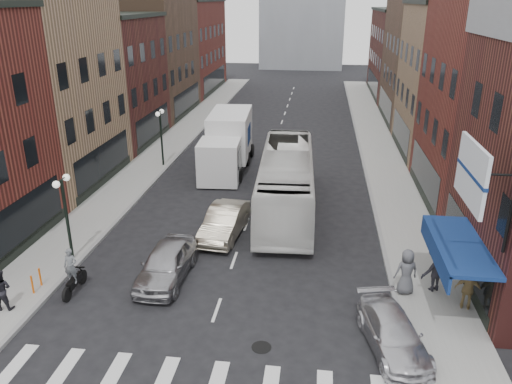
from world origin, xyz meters
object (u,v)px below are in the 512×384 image
at_px(ped_right_c, 406,272).
at_px(curb_car, 393,334).
at_px(bike_rack, 36,281).
at_px(motorcycle_rider, 72,273).
at_px(ped_right_a, 436,269).
at_px(box_truck, 227,143).
at_px(ped_left_solo, 1,290).
at_px(transit_bus, 286,181).
at_px(billboard_sign, 474,176).
at_px(sedan_left_far, 225,222).
at_px(ped_right_b, 468,289).
at_px(streetlamp_far, 161,127).
at_px(streetlamp_near, 65,203).
at_px(sedan_left_near, 166,263).

bearing_deg(ped_right_c, curb_car, 62.04).
relative_size(bike_rack, motorcycle_rider, 0.40).
relative_size(curb_car, ped_right_c, 2.20).
bearing_deg(ped_right_a, curb_car, 36.44).
relative_size(box_truck, ped_left_solo, 5.37).
relative_size(box_truck, ped_right_a, 4.73).
relative_size(bike_rack, transit_bus, 0.06).
height_order(billboard_sign, transit_bus, billboard_sign).
height_order(box_truck, motorcycle_rider, box_truck).
bearing_deg(sedan_left_far, ped_left_solo, -127.79).
bearing_deg(bike_rack, ped_right_c, 6.41).
xyz_separation_m(bike_rack, transit_bus, (9.55, 10.09, 1.17)).
relative_size(box_truck, ped_right_c, 4.65).
bearing_deg(billboard_sign, ped_right_b, 58.56).
distance_m(streetlamp_far, box_truck, 4.83).
bearing_deg(transit_bus, streetlamp_near, -144.12).
relative_size(streetlamp_far, ped_right_a, 2.17).
bearing_deg(bike_rack, ped_right_a, 7.23).
distance_m(streetlamp_near, curb_car, 14.78).
relative_size(bike_rack, sedan_left_near, 0.18).
bearing_deg(bike_rack, streetlamp_far, 89.31).
bearing_deg(curb_car, ped_right_a, 48.43).
height_order(billboard_sign, motorcycle_rider, billboard_sign).
height_order(streetlamp_far, ped_right_a, streetlamp_far).
distance_m(streetlamp_near, sedan_left_far, 7.70).
relative_size(transit_bus, ped_left_solo, 7.40).
bearing_deg(sedan_left_near, box_truck, 91.60).
xyz_separation_m(box_truck, transit_bus, (4.63, -6.74, -0.18)).
relative_size(transit_bus, sedan_left_far, 2.67).
height_order(box_truck, ped_right_c, box_truck).
height_order(box_truck, sedan_left_near, box_truck).
xyz_separation_m(streetlamp_far, ped_right_b, (17.00, -15.84, -1.93)).
bearing_deg(box_truck, ped_left_solo, -109.93).
height_order(bike_rack, ped_right_c, ped_right_c).
xyz_separation_m(box_truck, ped_right_c, (10.08, -15.14, -0.79)).
bearing_deg(ped_right_a, box_truck, -77.25).
xyz_separation_m(ped_right_b, ped_right_c, (-2.20, 0.83, 0.13)).
bearing_deg(streetlamp_near, motorcycle_rider, -62.31).
xyz_separation_m(ped_right_a, ped_right_c, (-1.21, -0.37, 0.02)).
height_order(streetlamp_near, ped_left_solo, streetlamp_near).
bearing_deg(streetlamp_far, bike_rack, -90.69).
bearing_deg(sedan_left_far, ped_right_c, -23.25).
bearing_deg(ped_right_b, ped_right_c, -4.51).
bearing_deg(sedan_left_far, ped_right_a, -18.24).
distance_m(streetlamp_far, ped_left_solo, 18.26).
height_order(sedan_left_far, ped_right_b, ped_right_b).
relative_size(motorcycle_rider, curb_car, 0.48).
height_order(billboard_sign, ped_right_c, billboard_sign).
xyz_separation_m(sedan_left_far, ped_right_b, (10.51, -5.38, 0.22)).
xyz_separation_m(bike_rack, ped_right_c, (15.00, 1.69, 0.56)).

